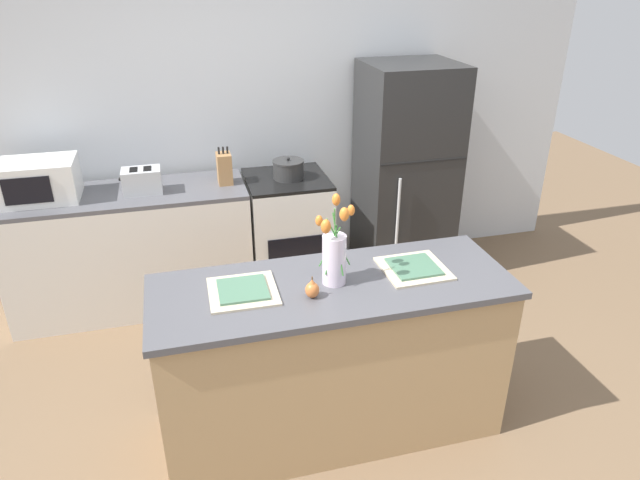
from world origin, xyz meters
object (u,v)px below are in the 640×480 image
Objects in this scene: pear_figurine at (312,289)px; cooking_pot at (288,169)px; plate_setting_right at (414,268)px; stove_range at (288,232)px; flower_vase at (334,254)px; plate_setting_left at (243,291)px; toaster at (142,181)px; refrigerator at (405,174)px; knife_block at (224,168)px; microwave at (39,181)px.

pear_figurine is 1.70m from cooking_pot.
pear_figurine is at bearing -167.74° from plate_setting_right.
stove_range is 1.71m from flower_vase.
stove_range is 2.73× the size of plate_setting_left.
toaster is (-1.36, 1.53, 0.06)m from plate_setting_right.
refrigerator reaches higher than plate_setting_left.
flower_vase is 1.36× the size of plate_setting_left.
flower_vase is 1.93× the size of cooking_pot.
toaster is at bearing -177.69° from stove_range.
plate_setting_left reaches higher than stove_range.
flower_vase is at bearing -93.82° from cooking_pot.
plate_setting_right is (0.57, 0.12, -0.03)m from pear_figurine.
knife_block is at bearing 116.69° from plate_setting_right.
stove_range is 2.73× the size of plate_setting_right.
plate_setting_left is 1.94m from microwave.
microwave is at bearing 125.77° from plate_setting_left.
cooking_pot is at bearing 101.86° from plate_setting_right.
knife_block reaches higher than cooking_pot.
microwave reaches higher than pear_figurine.
toaster is at bearing -175.69° from knife_block.
microwave is (-1.13, 1.57, 0.11)m from plate_setting_left.
refrigerator is 3.77× the size of flower_vase.
cooking_pot is at bearing -0.42° from microwave.
toaster is 0.57m from knife_block.
plate_setting_right is at bearing -48.33° from toaster.
plate_setting_right is at bearing -37.97° from microwave.
flower_vase is 4.05× the size of pear_figurine.
refrigerator is at bearing 55.18° from pear_figurine.
knife_block reaches higher than toaster.
plate_setting_right is at bearing -78.14° from cooking_pot.
flower_vase is at bearing -59.04° from toaster.
plate_setting_left is 0.88m from plate_setting_right.
refrigerator is 0.95m from cooking_pot.
pear_figurine is (-1.18, -1.69, 0.12)m from refrigerator.
stove_range is at bearing 102.23° from plate_setting_right.
knife_block is at bearing 97.43° from pear_figurine.
plate_setting_left and plate_setting_right have the same top height.
knife_block is (-0.46, 0.01, 0.04)m from cooking_pot.
toaster reaches higher than pear_figurine.
pear_figurine is at bearing -97.70° from stove_range.
pear_figurine is (-0.23, -1.69, 0.51)m from stove_range.
refrigerator is at bearing 56.75° from flower_vase.
flower_vase reaches higher than toaster.
microwave is (-1.68, 0.01, 0.07)m from cooking_pot.
refrigerator is at bearing 0.03° from microwave.
microwave reaches higher than plate_setting_left.
stove_range is at bearing 86.68° from flower_vase.
toaster is (-1.02, -0.04, 0.54)m from stove_range.
refrigerator is 2.07m from pear_figurine.
pear_figurine is at bearing -142.47° from flower_vase.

